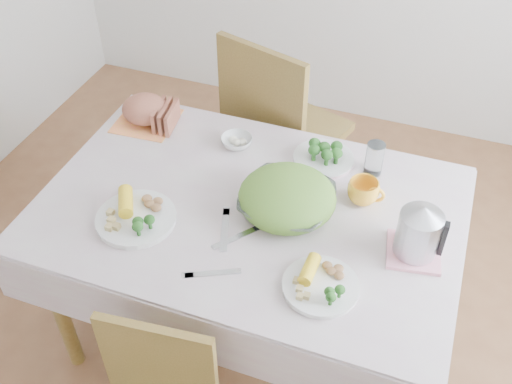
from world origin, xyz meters
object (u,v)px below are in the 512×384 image
(dinner_plate_right, at_px, (321,286))
(yellow_mug, at_px, (363,192))
(electric_kettle, at_px, (420,228))
(dining_table, at_px, (250,276))
(chair_far, at_px, (287,139))
(salad_bowl, at_px, (287,202))
(dinner_plate_left, at_px, (136,219))

(dinner_plate_right, height_order, yellow_mug, yellow_mug)
(dinner_plate_right, bearing_deg, electric_kettle, 44.74)
(dining_table, relative_size, electric_kettle, 7.15)
(chair_far, bearing_deg, yellow_mug, 144.53)
(dinner_plate_right, relative_size, yellow_mug, 2.13)
(dinner_plate_right, xyz_separation_m, yellow_mug, (0.03, 0.44, 0.03))
(chair_far, bearing_deg, dining_table, 114.98)
(salad_bowl, height_order, yellow_mug, yellow_mug)
(electric_kettle, bearing_deg, yellow_mug, 135.88)
(yellow_mug, height_order, electric_kettle, electric_kettle)
(dining_table, relative_size, chair_far, 1.33)
(chair_far, bearing_deg, electric_kettle, 147.55)
(dinner_plate_left, relative_size, dinner_plate_right, 1.16)
(dinner_plate_right, bearing_deg, chair_far, 112.40)
(dining_table, bearing_deg, salad_bowl, 10.31)
(salad_bowl, bearing_deg, dinner_plate_right, -55.11)
(yellow_mug, bearing_deg, salad_bowl, -149.55)
(yellow_mug, bearing_deg, electric_kettle, -41.77)
(salad_bowl, distance_m, yellow_mug, 0.28)
(salad_bowl, height_order, dinner_plate_left, salad_bowl)
(salad_bowl, distance_m, dinner_plate_left, 0.53)
(dining_table, xyz_separation_m, yellow_mug, (0.37, 0.17, 0.43))
(dining_table, relative_size, dinner_plate_right, 5.74)
(dinner_plate_right, distance_m, yellow_mug, 0.44)
(dinner_plate_right, relative_size, electric_kettle, 1.24)
(dining_table, height_order, yellow_mug, yellow_mug)
(chair_far, bearing_deg, dinner_plate_left, 94.34)
(dinner_plate_left, distance_m, yellow_mug, 0.81)
(salad_bowl, relative_size, dinner_plate_right, 1.33)
(dinner_plate_left, distance_m, dinner_plate_right, 0.69)
(chair_far, xyz_separation_m, yellow_mug, (0.48, -0.64, 0.34))
(chair_far, height_order, electric_kettle, chair_far)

